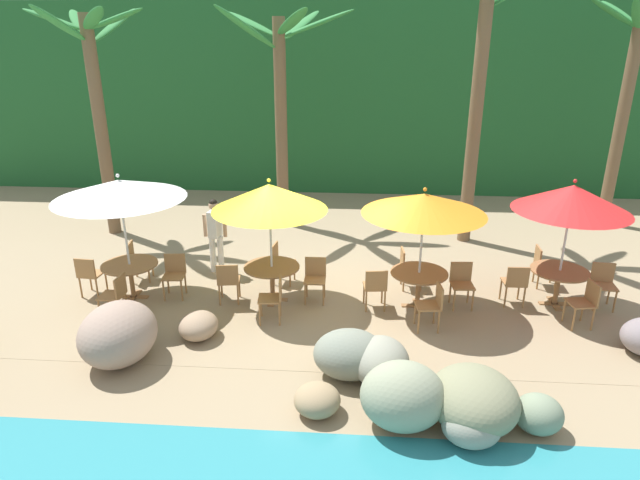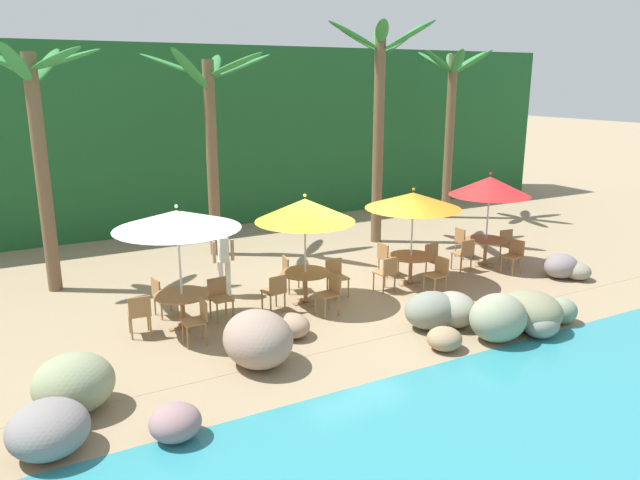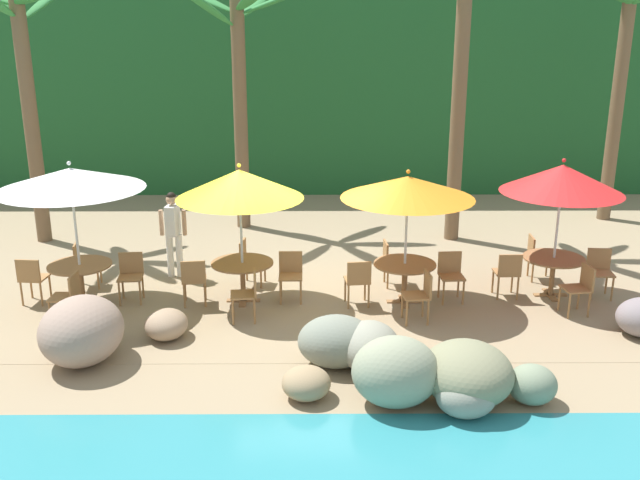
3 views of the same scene
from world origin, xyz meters
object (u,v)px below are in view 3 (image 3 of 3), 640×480
dining_table_white (80,271)px  chair_white_right (69,295)px  chair_white_left (32,277)px  palm_tree_fourth (623,59)px  umbrella_yellow (240,184)px  chair_red_seaward (600,269)px  chair_white_inland (83,261)px  palm_tree_nearest (25,70)px  palm_tree_third (462,42)px  chair_red_right (581,286)px  chair_yellow_left (194,278)px  palm_tree_second (240,66)px  umbrella_white (70,179)px  dining_table_orange (405,270)px  chair_white_seaward (131,273)px  chair_orange_seaward (451,272)px  chair_orange_left (358,279)px  chair_red_left (508,272)px  chair_orange_inland (391,260)px  chair_yellow_seaward (291,272)px  chair_orange_right (421,293)px  chair_yellow_right (249,292)px  chair_yellow_inland (249,259)px  umbrella_red (562,179)px  chair_red_inland (536,254)px  dining_table_yellow (242,269)px  umbrella_orange (408,187)px  waiter_in_white (173,228)px  dining_table_red (553,264)px

dining_table_white → chair_white_right: bearing=-85.8°
chair_white_left → palm_tree_fourth: bearing=24.3°
umbrella_yellow → chair_red_seaward: 6.66m
chair_white_inland → palm_tree_nearest: bearing=121.7°
chair_white_left → palm_tree_third: palm_tree_third is taller
chair_white_right → chair_red_right: size_ratio=1.00×
chair_yellow_left → palm_tree_second: size_ratio=0.15×
umbrella_white → chair_red_right: size_ratio=2.96×
chair_yellow_left → dining_table_orange: 3.70m
palm_tree_second → palm_tree_third: 4.97m
chair_white_right → palm_tree_second: (2.36, 5.75, 3.28)m
palm_tree_second → chair_white_seaward: bearing=-108.6°
chair_orange_seaward → chair_orange_left: 1.71m
dining_table_orange → chair_red_left: (1.88, 0.19, -0.10)m
chair_orange_inland → chair_red_left: 2.13m
dining_table_orange → palm_tree_third: palm_tree_third is taller
umbrella_yellow → chair_red_seaward: size_ratio=2.89×
chair_yellow_seaward → chair_orange_right: (2.19, -1.01, 0.00)m
umbrella_white → chair_yellow_right: 3.57m
dining_table_orange → chair_orange_inland: size_ratio=1.26×
chair_yellow_right → chair_red_right: same height
chair_yellow_inland → umbrella_red: size_ratio=0.34×
umbrella_red → chair_red_seaward: bearing=1.1°
dining_table_orange → chair_yellow_seaward: bearing=175.1°
chair_yellow_inland → palm_tree_fourth: bearing=28.2°
dining_table_orange → chair_red_seaward: size_ratio=1.26×
chair_orange_left → palm_tree_third: bearing=59.5°
chair_white_left → chair_red_left: size_ratio=1.00×
chair_orange_inland → dining_table_orange: bearing=-79.9°
umbrella_white → dining_table_white: 1.66m
chair_red_inland → palm_tree_second: (-5.95, 3.71, 3.28)m
chair_white_inland → dining_table_yellow: size_ratio=0.79×
chair_yellow_inland → umbrella_orange: size_ratio=0.36×
chair_white_left → chair_red_left: same height
umbrella_yellow → chair_yellow_right: umbrella_yellow is taller
chair_yellow_inland → umbrella_yellow: bearing=-92.1°
umbrella_orange → chair_red_inland: umbrella_orange is taller
chair_orange_left → waiter_in_white: size_ratio=0.51×
chair_yellow_right → chair_red_right: size_ratio=1.00×
palm_tree_second → chair_orange_right: bearing=-58.8°
chair_white_left → palm_tree_nearest: bearing=107.3°
umbrella_white → chair_red_inland: umbrella_white is taller
dining_table_yellow → palm_tree_nearest: size_ratio=0.19×
chair_white_seaward → chair_orange_inland: (4.71, 0.70, 0.00)m
chair_orange_seaward → dining_table_red: 1.89m
chair_yellow_right → palm_tree_second: palm_tree_second is taller
chair_orange_inland → chair_orange_right: (0.33, -1.68, 0.00)m
dining_table_orange → palm_tree_fourth: 8.58m
chair_white_left → chair_orange_right: same height
chair_white_inland → chair_red_left: same height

